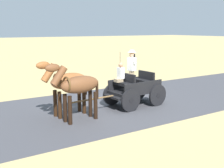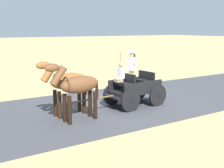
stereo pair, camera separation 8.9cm
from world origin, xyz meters
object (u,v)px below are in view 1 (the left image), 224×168
object	(u,v)px
horse_near_side	(77,86)
horse_off_side	(67,83)
horse_drawn_carriage	(134,88)
traffic_cone	(137,82)

from	to	relation	value
horse_near_side	horse_off_side	size ratio (longest dim) A/B	1.00
horse_drawn_carriage	traffic_cone	world-z (taller)	horse_drawn_carriage
horse_near_side	traffic_cone	xyz separation A→B (m)	(3.90, -5.69, -1.07)
horse_near_side	horse_drawn_carriage	bearing A→B (deg)	-78.41
horse_off_side	traffic_cone	world-z (taller)	horse_off_side
horse_drawn_carriage	horse_near_side	xyz separation A→B (m)	(-0.61, 3.00, 0.51)
horse_off_side	traffic_cone	xyz separation A→B (m)	(3.05, -5.74, -1.07)
horse_near_side	traffic_cone	bearing A→B (deg)	-55.60
horse_near_side	traffic_cone	size ratio (longest dim) A/B	4.42
horse_near_side	horse_off_side	xyz separation A→B (m)	(0.85, 0.05, 0.00)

